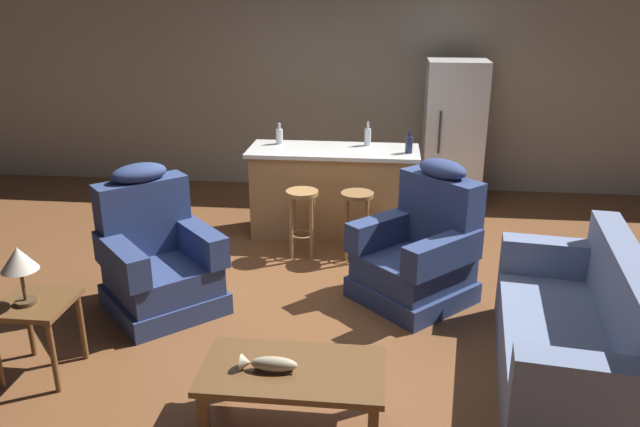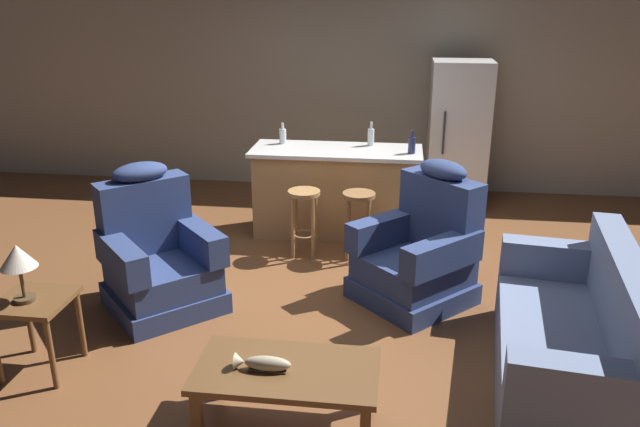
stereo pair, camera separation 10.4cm
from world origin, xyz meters
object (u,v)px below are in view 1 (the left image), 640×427
(fish_figurine, at_px, (268,364))
(kitchen_island, at_px, (333,192))
(recliner_near_island, at_px, (420,252))
(end_table, at_px, (36,314))
(bottle_tall_green, at_px, (368,136))
(coffee_table, at_px, (293,376))
(couch, at_px, (577,339))
(refrigerator, at_px, (453,134))
(bottle_short_amber, at_px, (409,144))
(bottle_wine_dark, at_px, (279,136))
(recliner_near_lamp, at_px, (157,260))
(bar_stool_left, at_px, (302,211))
(bar_stool_right, at_px, (357,213))
(table_lamp, at_px, (19,262))

(fish_figurine, distance_m, kitchen_island, 3.29)
(fish_figurine, bearing_deg, recliner_near_island, 62.63)
(end_table, distance_m, bottle_tall_green, 3.78)
(coffee_table, bearing_deg, bottle_tall_green, 85.01)
(couch, height_order, refrigerator, refrigerator)
(bottle_tall_green, bearing_deg, bottle_short_amber, -33.54)
(bottle_tall_green, xyz_separation_m, bottle_wine_dark, (-0.96, -0.03, -0.01))
(bottle_short_amber, bearing_deg, couch, -66.43)
(coffee_table, relative_size, recliner_near_lamp, 0.92)
(recliner_near_lamp, distance_m, bottle_wine_dark, 2.20)
(fish_figurine, height_order, bar_stool_left, bar_stool_left)
(recliner_near_lamp, height_order, recliner_near_island, same)
(bar_stool_left, height_order, refrigerator, refrigerator)
(bar_stool_right, bearing_deg, recliner_near_lamp, -143.36)
(recliner_near_island, bearing_deg, kitchen_island, -103.36)
(recliner_near_island, bearing_deg, couch, 85.50)
(bar_stool_right, height_order, bottle_tall_green, bottle_tall_green)
(recliner_near_lamp, height_order, bar_stool_left, recliner_near_lamp)
(table_lamp, bearing_deg, recliner_near_island, 29.00)
(fish_figurine, relative_size, couch, 0.17)
(coffee_table, bearing_deg, table_lamp, 169.54)
(couch, xyz_separation_m, kitchen_island, (-1.87, 2.58, 0.14))
(table_lamp, bearing_deg, kitchen_island, 58.12)
(coffee_table, xyz_separation_m, end_table, (-1.82, 0.38, 0.10))
(fish_figurine, distance_m, table_lamp, 1.80)
(couch, bearing_deg, refrigerator, -74.92)
(table_lamp, bearing_deg, coffee_table, -10.46)
(refrigerator, height_order, bottle_wine_dark, refrigerator)
(recliner_near_island, height_order, table_lamp, recliner_near_island)
(coffee_table, distance_m, couch, 1.94)
(bottle_short_amber, bearing_deg, coffee_table, -103.06)
(bottle_short_amber, bearing_deg, bar_stool_left, -152.13)
(recliner_near_lamp, distance_m, bar_stool_right, 1.99)
(couch, bearing_deg, coffee_table, 27.23)
(couch, bearing_deg, recliner_near_island, -42.19)
(recliner_near_island, height_order, refrigerator, refrigerator)
(fish_figurine, height_order, kitchen_island, kitchen_island)
(refrigerator, height_order, bottle_tall_green, refrigerator)
(couch, bearing_deg, bar_stool_right, -43.70)
(table_lamp, xyz_separation_m, bar_stool_left, (1.55, 2.27, -0.40))
(end_table, bearing_deg, table_lamp, -128.82)
(bar_stool_left, xyz_separation_m, bottle_wine_dark, (-0.35, 0.80, 0.56))
(coffee_table, xyz_separation_m, bottle_short_amber, (0.73, 3.16, 0.68))
(recliner_near_lamp, bearing_deg, bar_stool_left, 95.55)
(coffee_table, distance_m, table_lamp, 1.95)
(bottle_tall_green, relative_size, bottle_wine_dark, 1.13)
(bar_stool_left, height_order, bottle_short_amber, bottle_short_amber)
(refrigerator, bearing_deg, bottle_short_amber, -114.00)
(fish_figurine, bearing_deg, bar_stool_right, 81.86)
(bar_stool_left, bearing_deg, refrigerator, 48.74)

